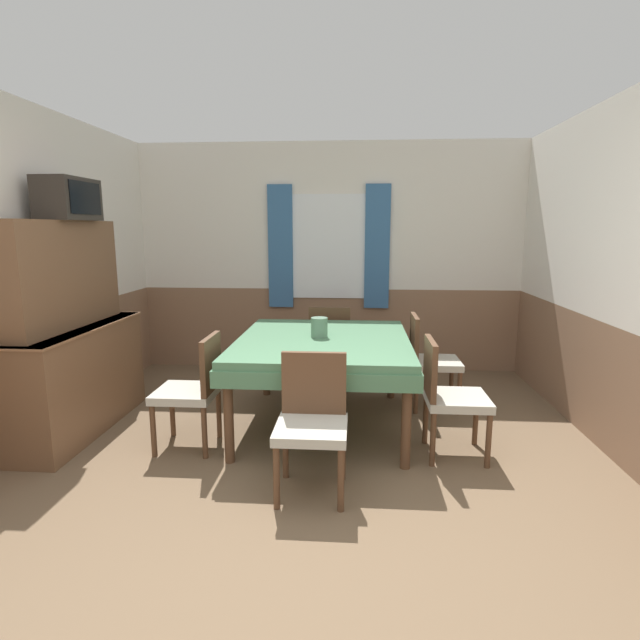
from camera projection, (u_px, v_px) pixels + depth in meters
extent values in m
plane|color=brown|center=(285.00, 576.00, 2.39)|extent=(16.00, 16.00, 0.00)
cube|color=white|center=(329.00, 217.00, 5.67)|extent=(4.76, 0.05, 1.65)
cube|color=#89664C|center=(329.00, 329.00, 5.91)|extent=(4.76, 0.05, 0.95)
cube|color=white|center=(329.00, 247.00, 5.70)|extent=(0.94, 0.01, 1.18)
cube|color=#386699|center=(280.00, 247.00, 5.72)|extent=(0.28, 0.03, 1.39)
cube|color=#386699|center=(377.00, 247.00, 5.64)|extent=(0.28, 0.03, 1.39)
cube|color=white|center=(44.00, 212.00, 4.02)|extent=(0.05, 4.05, 1.65)
cube|color=#89664C|center=(59.00, 368.00, 4.25)|extent=(0.05, 4.05, 0.95)
cube|color=white|center=(611.00, 211.00, 3.70)|extent=(0.05, 4.05, 1.65)
cube|color=#89664C|center=(594.00, 379.00, 3.94)|extent=(0.05, 4.05, 0.95)
cube|color=#4C7A56|center=(323.00, 341.00, 4.12)|extent=(1.40, 1.64, 0.06)
cube|color=#4C7A56|center=(323.00, 352.00, 4.14)|extent=(1.43, 1.67, 0.12)
cylinder|color=brown|center=(229.00, 416.00, 3.51)|extent=(0.07, 0.07, 0.70)
cylinder|color=brown|center=(406.00, 421.00, 3.42)|extent=(0.07, 0.07, 0.70)
cylinder|color=brown|center=(266.00, 361.00, 4.96)|extent=(0.07, 0.07, 0.70)
cylinder|color=brown|center=(392.00, 363.00, 4.87)|extent=(0.07, 0.07, 0.70)
cylinder|color=brown|center=(153.00, 431.00, 3.62)|extent=(0.04, 0.04, 0.40)
cylinder|color=brown|center=(172.00, 412.00, 3.99)|extent=(0.04, 0.04, 0.40)
cylinder|color=brown|center=(205.00, 432.00, 3.59)|extent=(0.04, 0.04, 0.40)
cylinder|color=brown|center=(219.00, 413.00, 3.96)|extent=(0.04, 0.04, 0.40)
cube|color=#B7B2A3|center=(186.00, 393.00, 3.75)|extent=(0.44, 0.44, 0.06)
cube|color=brown|center=(211.00, 363.00, 3.69)|extent=(0.04, 0.42, 0.41)
cylinder|color=brown|center=(476.00, 420.00, 3.82)|extent=(0.04, 0.04, 0.40)
cylinder|color=brown|center=(488.00, 441.00, 3.45)|extent=(0.04, 0.04, 0.40)
cylinder|color=brown|center=(426.00, 419.00, 3.85)|extent=(0.04, 0.04, 0.40)
cylinder|color=brown|center=(433.00, 439.00, 3.47)|extent=(0.04, 0.04, 0.40)
cube|color=#B7B2A3|center=(457.00, 400.00, 3.61)|extent=(0.44, 0.44, 0.06)
cube|color=brown|center=(430.00, 368.00, 3.58)|extent=(0.04, 0.42, 0.41)
cylinder|color=brown|center=(341.00, 480.00, 2.91)|extent=(0.04, 0.04, 0.40)
cylinder|color=brown|center=(276.00, 478.00, 2.94)|extent=(0.04, 0.04, 0.40)
cylinder|color=brown|center=(343.00, 451.00, 3.29)|extent=(0.04, 0.04, 0.40)
cylinder|color=brown|center=(286.00, 450.00, 3.31)|extent=(0.04, 0.04, 0.40)
cube|color=#B7B2A3|center=(311.00, 429.00, 3.07)|extent=(0.44, 0.44, 0.06)
cube|color=brown|center=(314.00, 383.00, 3.23)|extent=(0.42, 0.04, 0.41)
cylinder|color=brown|center=(451.00, 381.00, 4.81)|extent=(0.04, 0.04, 0.40)
cylinder|color=brown|center=(459.00, 393.00, 4.44)|extent=(0.04, 0.04, 0.40)
cylinder|color=brown|center=(411.00, 380.00, 4.84)|extent=(0.04, 0.04, 0.40)
cylinder|color=brown|center=(416.00, 392.00, 4.47)|extent=(0.04, 0.04, 0.40)
cube|color=#B7B2A3|center=(435.00, 363.00, 4.60)|extent=(0.44, 0.44, 0.06)
cube|color=brown|center=(414.00, 337.00, 4.57)|extent=(0.04, 0.42, 0.41)
cylinder|color=brown|center=(314.00, 361.00, 5.52)|extent=(0.04, 0.04, 0.40)
cylinder|color=brown|center=(348.00, 362.00, 5.49)|extent=(0.04, 0.04, 0.40)
cylinder|color=brown|center=(311.00, 371.00, 5.14)|extent=(0.04, 0.04, 0.40)
cylinder|color=brown|center=(348.00, 372.00, 5.12)|extent=(0.04, 0.04, 0.40)
cube|color=#B7B2A3|center=(330.00, 345.00, 5.28)|extent=(0.44, 0.44, 0.06)
cube|color=brown|center=(329.00, 327.00, 5.04)|extent=(0.42, 0.04, 0.41)
cube|color=brown|center=(78.00, 379.00, 4.07)|extent=(0.44, 1.48, 0.87)
cube|color=#8C5F3F|center=(73.00, 328.00, 3.99)|extent=(0.46, 1.50, 0.02)
cube|color=brown|center=(62.00, 274.00, 3.92)|extent=(0.24, 1.33, 0.84)
cube|color=#2D2823|center=(68.00, 199.00, 3.91)|extent=(0.28, 0.54, 0.33)
cube|color=black|center=(86.00, 198.00, 3.89)|extent=(0.01, 0.44, 0.25)
cylinder|color=slate|center=(319.00, 327.00, 4.13)|extent=(0.14, 0.14, 0.16)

